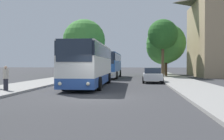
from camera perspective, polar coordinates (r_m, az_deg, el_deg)
The scene contains 11 objects.
ground_plane at distance 14.89m, azimuth -3.93°, elevation -5.99°, with size 300.00×300.00×0.00m, color #38383A.
sidewalk_right at distance 15.36m, azimuth 22.92°, elevation -5.58°, with size 4.00×120.00×0.15m, color gray.
bus_front at distance 22.31m, azimuth -4.85°, elevation 1.21°, with size 2.97×12.00×3.50m.
bus_middle at distance 36.65m, azimuth -0.50°, elevation 1.15°, with size 2.75×11.46×3.42m.
parked_car_right_near at distance 27.15m, azimuth 8.78°, elevation -1.09°, with size 2.07×4.16×1.51m.
pedestrian_walking_back at distance 18.66m, azimuth -22.12°, elevation -1.64°, with size 0.36×0.36×1.63m.
tree_left_near at distance 50.79m, azimuth -6.28°, elevation 6.62°, with size 5.81×5.81×9.43m.
tree_left_far at distance 41.55m, azimuth -6.09°, elevation 6.38°, with size 6.64×6.64×8.79m.
tree_right_near at distance 41.03m, azimuth 11.69°, elevation 5.72°, with size 5.99×5.99×7.96m.
tree_right_mid at distance 37.62m, azimuth 11.00°, elevation 7.61°, with size 4.20×4.20×8.06m.
tree_right_far at distance 48.84m, azimuth 11.15°, elevation 4.87°, with size 6.24×6.24×7.98m.
Camera 1 is at (2.46, -14.56, 1.87)m, focal length 42.00 mm.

